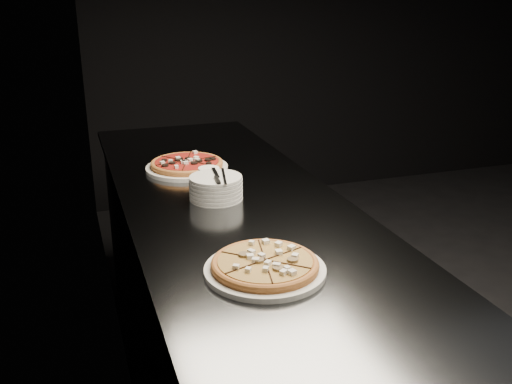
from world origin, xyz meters
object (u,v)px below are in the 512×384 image
object	(u,v)px
pizza_mushroom	(265,266)
pizza_tomato	(187,165)
counter	(239,323)
plate_stack	(216,188)
cutlery	(219,177)
ramekin	(209,176)

from	to	relation	value
pizza_mushroom	pizza_tomato	world-z (taller)	pizza_tomato
counter	plate_stack	xyz separation A→B (m)	(-0.05, 0.08, 0.50)
pizza_mushroom	pizza_tomato	bearing A→B (deg)	90.10
pizza_mushroom	plate_stack	distance (m)	0.57
cutlery	ramekin	bearing A→B (deg)	94.23
counter	pizza_mushroom	size ratio (longest dim) A/B	6.96
pizza_mushroom	pizza_tomato	xyz separation A→B (m)	(-0.00, 0.92, 0.00)
counter	pizza_tomato	xyz separation A→B (m)	(-0.08, 0.44, 0.48)
plate_stack	ramekin	distance (m)	0.15
counter	ramekin	bearing A→B (deg)	100.21
pizza_mushroom	ramekin	world-z (taller)	ramekin
pizza_mushroom	plate_stack	size ratio (longest dim) A/B	1.95
pizza_mushroom	counter	bearing A→B (deg)	81.01
plate_stack	counter	bearing A→B (deg)	-56.96
pizza_mushroom	cutlery	bearing A→B (deg)	86.91
plate_stack	cutlery	distance (m)	0.05
pizza_mushroom	pizza_tomato	distance (m)	0.92
counter	cutlery	size ratio (longest dim) A/B	12.98
pizza_mushroom	cutlery	world-z (taller)	cutlery
ramekin	cutlery	bearing A→B (deg)	-91.96
plate_stack	pizza_tomato	bearing A→B (deg)	93.86
counter	pizza_mushroom	xyz separation A→B (m)	(-0.08, -0.48, 0.48)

